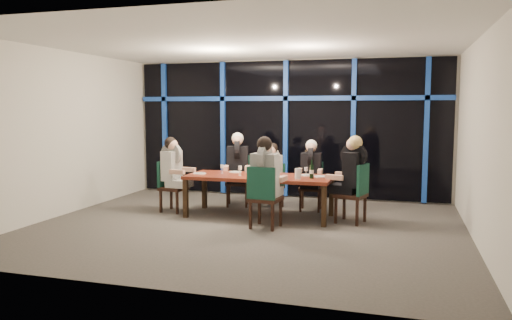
# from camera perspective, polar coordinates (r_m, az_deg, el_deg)

# --- Properties ---
(room) EXTENTS (7.04, 7.00, 3.02)m
(room) POSITION_cam_1_polar(r_m,az_deg,el_deg) (8.08, -1.21, 6.46)
(room) COLOR #534E49
(room) RESTS_ON ground
(window_wall) EXTENTS (6.86, 0.43, 2.94)m
(window_wall) POSITION_cam_1_polar(r_m,az_deg,el_deg) (10.92, 3.53, 3.84)
(window_wall) COLOR black
(window_wall) RESTS_ON ground
(dining_table) EXTENTS (2.60, 1.00, 0.75)m
(dining_table) POSITION_cam_1_polar(r_m,az_deg,el_deg) (8.94, 0.36, -2.22)
(dining_table) COLOR maroon
(dining_table) RESTS_ON ground
(chair_far_left) EXTENTS (0.56, 0.56, 1.00)m
(chair_far_left) POSITION_cam_1_polar(r_m,az_deg,el_deg) (10.05, -2.09, -2.02)
(chair_far_left) COLOR black
(chair_far_left) RESTS_ON ground
(chair_far_mid) EXTENTS (0.53, 0.53, 0.87)m
(chair_far_mid) POSITION_cam_1_polar(r_m,az_deg,el_deg) (9.90, 2.00, -2.58)
(chair_far_mid) COLOR black
(chair_far_mid) RESTS_ON ground
(chair_far_right) EXTENTS (0.46, 0.46, 0.92)m
(chair_far_right) POSITION_cam_1_polar(r_m,az_deg,el_deg) (9.63, 6.32, -2.66)
(chair_far_right) COLOR black
(chair_far_right) RESTS_ON ground
(chair_end_left) EXTENTS (0.50, 0.50, 0.96)m
(chair_end_left) POSITION_cam_1_polar(r_m,az_deg,el_deg) (9.58, -9.81, -2.62)
(chair_end_left) COLOR black
(chair_end_left) RESTS_ON ground
(chair_end_right) EXTENTS (0.58, 0.58, 1.02)m
(chair_end_right) POSITION_cam_1_polar(r_m,az_deg,el_deg) (8.62, 11.35, -3.41)
(chair_end_right) COLOR black
(chair_end_right) RESTS_ON ground
(chair_near_mid) EXTENTS (0.52, 0.52, 1.02)m
(chair_near_mid) POSITION_cam_1_polar(r_m,az_deg,el_deg) (8.06, 0.89, -3.92)
(chair_near_mid) COLOR black
(chair_near_mid) RESTS_ON ground
(diner_far_left) EXTENTS (0.57, 0.67, 0.97)m
(diner_far_left) POSITION_cam_1_polar(r_m,az_deg,el_deg) (9.92, -2.13, 0.18)
(diner_far_left) COLOR black
(diner_far_left) RESTS_ON ground
(diner_far_mid) EXTENTS (0.55, 0.60, 0.84)m
(diner_far_mid) POSITION_cam_1_polar(r_m,az_deg,el_deg) (9.80, 1.73, -0.62)
(diner_far_mid) COLOR beige
(diner_far_mid) RESTS_ON ground
(diner_far_right) EXTENTS (0.48, 0.59, 0.90)m
(diner_far_right) POSITION_cam_1_polar(r_m,az_deg,el_deg) (9.51, 6.30, -0.54)
(diner_far_right) COLOR black
(diner_far_right) RESTS_ON ground
(diner_end_left) EXTENTS (0.63, 0.51, 0.94)m
(diner_end_left) POSITION_cam_1_polar(r_m,az_deg,el_deg) (9.49, -9.43, -0.37)
(diner_end_left) COLOR black
(diner_end_left) RESTS_ON ground
(diner_end_right) EXTENTS (0.69, 0.59, 0.99)m
(diner_end_right) POSITION_cam_1_polar(r_m,az_deg,el_deg) (8.59, 10.86, -0.72)
(diner_end_right) COLOR black
(diner_end_right) RESTS_ON ground
(diner_near_mid) EXTENTS (0.54, 0.66, 1.00)m
(diner_near_mid) POSITION_cam_1_polar(r_m,az_deg,el_deg) (8.08, 1.12, -0.99)
(diner_near_mid) COLOR black
(diner_near_mid) RESTS_ON ground
(plate_far_left) EXTENTS (0.24, 0.24, 0.01)m
(plate_far_left) POSITION_cam_1_polar(r_m,az_deg,el_deg) (9.38, -2.39, -1.37)
(plate_far_left) COLOR white
(plate_far_left) RESTS_ON dining_table
(plate_far_mid) EXTENTS (0.24, 0.24, 0.01)m
(plate_far_mid) POSITION_cam_1_polar(r_m,az_deg,el_deg) (9.38, -0.45, -1.37)
(plate_far_mid) COLOR white
(plate_far_mid) RESTS_ON dining_table
(plate_far_right) EXTENTS (0.24, 0.24, 0.01)m
(plate_far_right) POSITION_cam_1_polar(r_m,az_deg,el_deg) (8.97, 5.92, -1.74)
(plate_far_right) COLOR white
(plate_far_right) RESTS_ON dining_table
(plate_end_left) EXTENTS (0.24, 0.24, 0.01)m
(plate_end_left) POSITION_cam_1_polar(r_m,az_deg,el_deg) (9.22, -6.46, -1.53)
(plate_end_left) COLOR white
(plate_end_left) RESTS_ON dining_table
(plate_end_right) EXTENTS (0.24, 0.24, 0.01)m
(plate_end_right) POSITION_cam_1_polar(r_m,az_deg,el_deg) (8.83, 7.42, -1.87)
(plate_end_right) COLOR white
(plate_end_right) RESTS_ON dining_table
(plate_near_mid) EXTENTS (0.24, 0.24, 0.01)m
(plate_near_mid) POSITION_cam_1_polar(r_m,az_deg,el_deg) (8.63, 2.50, -2.01)
(plate_near_mid) COLOR white
(plate_near_mid) RESTS_ON dining_table
(wine_bottle) EXTENTS (0.07, 0.07, 0.32)m
(wine_bottle) POSITION_cam_1_polar(r_m,az_deg,el_deg) (8.60, 6.38, -1.29)
(wine_bottle) COLOR black
(wine_bottle) RESTS_ON dining_table
(water_pitcher) EXTENTS (0.11, 0.10, 0.18)m
(water_pitcher) POSITION_cam_1_polar(r_m,az_deg,el_deg) (8.52, 4.80, -1.57)
(water_pitcher) COLOR silver
(water_pitcher) RESTS_ON dining_table
(tea_light) EXTENTS (0.04, 0.04, 0.03)m
(tea_light) POSITION_cam_1_polar(r_m,az_deg,el_deg) (8.71, -0.33, -1.90)
(tea_light) COLOR #F0A548
(tea_light) RESTS_ON dining_table
(wine_glass_a) EXTENTS (0.07, 0.07, 0.17)m
(wine_glass_a) POSITION_cam_1_polar(r_m,az_deg,el_deg) (8.95, -1.85, -0.97)
(wine_glass_a) COLOR silver
(wine_glass_a) RESTS_ON dining_table
(wine_glass_b) EXTENTS (0.07, 0.07, 0.18)m
(wine_glass_b) POSITION_cam_1_polar(r_m,az_deg,el_deg) (8.99, 0.82, -0.88)
(wine_glass_b) COLOR silver
(wine_glass_b) RESTS_ON dining_table
(wine_glass_c) EXTENTS (0.06, 0.06, 0.16)m
(wine_glass_c) POSITION_cam_1_polar(r_m,az_deg,el_deg) (8.73, 2.39, -1.20)
(wine_glass_c) COLOR silver
(wine_glass_c) RESTS_ON dining_table
(wine_glass_d) EXTENTS (0.06, 0.06, 0.16)m
(wine_glass_d) POSITION_cam_1_polar(r_m,az_deg,el_deg) (9.26, -3.90, -0.80)
(wine_glass_d) COLOR silver
(wine_glass_d) RESTS_ON dining_table
(wine_glass_e) EXTENTS (0.06, 0.06, 0.16)m
(wine_glass_e) POSITION_cam_1_polar(r_m,az_deg,el_deg) (8.87, 5.74, -1.11)
(wine_glass_e) COLOR silver
(wine_glass_e) RESTS_ON dining_table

